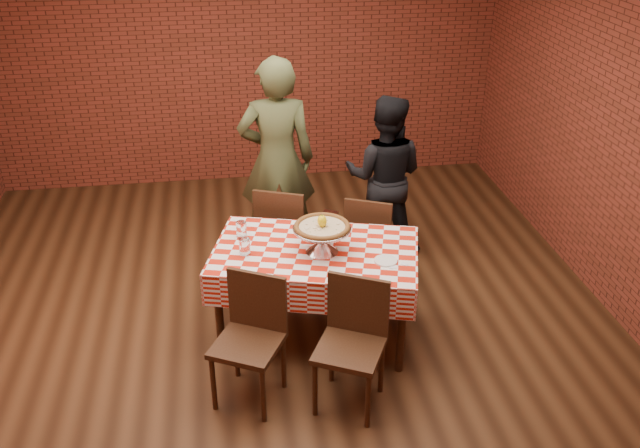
# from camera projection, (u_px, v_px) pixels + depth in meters

# --- Properties ---
(ground) EXTENTS (6.00, 6.00, 0.00)m
(ground) POSITION_uv_depth(u_px,v_px,m) (274.00, 329.00, 5.52)
(ground) COLOR black
(ground) RESTS_ON ground
(back_wall) EXTENTS (5.50, 0.00, 5.50)m
(back_wall) POSITION_uv_depth(u_px,v_px,m) (245.00, 53.00, 7.46)
(back_wall) COLOR maroon
(back_wall) RESTS_ON ground
(table) EXTENTS (1.66, 1.25, 0.75)m
(table) POSITION_uv_depth(u_px,v_px,m) (315.00, 293.00, 5.29)
(table) COLOR #3A2413
(table) RESTS_ON ground
(tablecloth) EXTENTS (1.70, 1.29, 0.25)m
(tablecloth) POSITION_uv_depth(u_px,v_px,m) (315.00, 264.00, 5.17)
(tablecloth) COLOR red
(tablecloth) RESTS_ON table
(pizza_stand) EXTENTS (0.48, 0.48, 0.19)m
(pizza_stand) POSITION_uv_depth(u_px,v_px,m) (322.00, 240.00, 5.05)
(pizza_stand) COLOR silver
(pizza_stand) RESTS_ON tablecloth
(pizza) EXTENTS (0.45, 0.45, 0.03)m
(pizza) POSITION_uv_depth(u_px,v_px,m) (322.00, 227.00, 5.00)
(pizza) COLOR beige
(pizza) RESTS_ON pizza_stand
(lemon) EXTENTS (0.07, 0.07, 0.09)m
(lemon) POSITION_uv_depth(u_px,v_px,m) (322.00, 221.00, 4.98)
(lemon) COLOR yellow
(lemon) RESTS_ON pizza
(water_glass_left) EXTENTS (0.10, 0.10, 0.13)m
(water_glass_left) POSITION_uv_depth(u_px,v_px,m) (245.00, 247.00, 5.02)
(water_glass_left) COLOR white
(water_glass_left) RESTS_ON tablecloth
(water_glass_right) EXTENTS (0.10, 0.10, 0.13)m
(water_glass_right) POSITION_uv_depth(u_px,v_px,m) (241.00, 230.00, 5.25)
(water_glass_right) COLOR white
(water_glass_right) RESTS_ON tablecloth
(side_plate) EXTENTS (0.20, 0.20, 0.01)m
(side_plate) POSITION_uv_depth(u_px,v_px,m) (386.00, 261.00, 4.96)
(side_plate) COLOR white
(side_plate) RESTS_ON tablecloth
(sweetener_packet_a) EXTENTS (0.06, 0.04, 0.00)m
(sweetener_packet_a) POSITION_uv_depth(u_px,v_px,m) (393.00, 267.00, 4.89)
(sweetener_packet_a) COLOR white
(sweetener_packet_a) RESTS_ON tablecloth
(sweetener_packet_b) EXTENTS (0.06, 0.06, 0.00)m
(sweetener_packet_b) POSITION_uv_depth(u_px,v_px,m) (404.00, 264.00, 4.93)
(sweetener_packet_b) COLOR white
(sweetener_packet_b) RESTS_ON tablecloth
(condiment_caddy) EXTENTS (0.14, 0.13, 0.16)m
(condiment_caddy) POSITION_uv_depth(u_px,v_px,m) (330.00, 222.00, 5.34)
(condiment_caddy) COLOR silver
(condiment_caddy) RESTS_ON tablecloth
(chair_near_left) EXTENTS (0.57, 0.57, 0.90)m
(chair_near_left) POSITION_uv_depth(u_px,v_px,m) (247.00, 345.00, 4.61)
(chair_near_left) COLOR #3A2413
(chair_near_left) RESTS_ON ground
(chair_near_right) EXTENTS (0.57, 0.57, 0.90)m
(chair_near_right) POSITION_uv_depth(u_px,v_px,m) (350.00, 350.00, 4.56)
(chair_near_right) COLOR #3A2413
(chair_near_right) RESTS_ON ground
(chair_far_left) EXTENTS (0.56, 0.56, 0.91)m
(chair_far_left) POSITION_uv_depth(u_px,v_px,m) (286.00, 231.00, 6.01)
(chair_far_left) COLOR #3A2413
(chair_far_left) RESTS_ON ground
(chair_far_right) EXTENTS (0.52, 0.52, 0.87)m
(chair_far_right) POSITION_uv_depth(u_px,v_px,m) (371.00, 239.00, 5.92)
(chair_far_right) COLOR #3A2413
(chair_far_right) RESTS_ON ground
(diner_olive) EXTENTS (0.70, 0.48, 1.87)m
(diner_olive) POSITION_uv_depth(u_px,v_px,m) (277.00, 160.00, 6.17)
(diner_olive) COLOR #434B2A
(diner_olive) RESTS_ON ground
(diner_black) EXTENTS (0.89, 0.80, 1.51)m
(diner_black) POSITION_uv_depth(u_px,v_px,m) (384.00, 176.00, 6.28)
(diner_black) COLOR black
(diner_black) RESTS_ON ground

